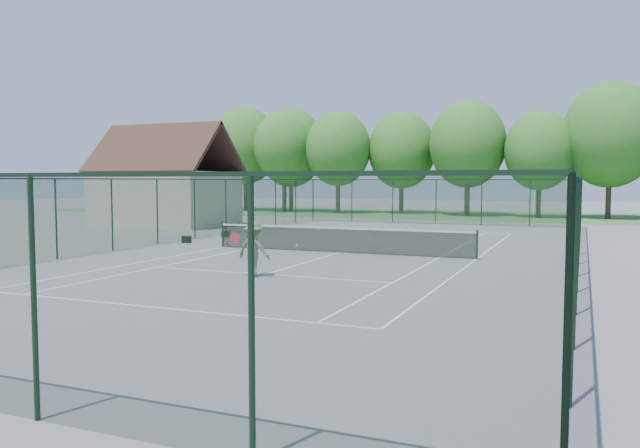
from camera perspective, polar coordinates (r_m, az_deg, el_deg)
The scene contains 10 objects.
ground at distance 25.38m, azimuth 1.76°, elevation -2.64°, with size 140.00×140.00×0.00m, color slate.
grass_far at distance 54.36m, azimuth 13.25°, elevation 0.81°, with size 80.00×16.00×0.01m, color #427939.
court_lines at distance 25.38m, azimuth 1.76°, elevation -2.63°, with size 11.05×23.85×0.01m.
tennis_net at distance 25.32m, azimuth 1.76°, elevation -1.34°, with size 11.08×0.08×1.10m.
fence_enclosure at distance 25.25m, azimuth 1.77°, elevation 0.88°, with size 18.05×36.05×3.02m.
utility_building at distance 41.86m, azimuth -13.95°, elevation 4.14°, with size 8.60×6.27×6.63m.
tree_line_far at distance 54.37m, azimuth 13.35°, elevation 7.12°, with size 39.40×6.40×9.70m.
sports_bag_a at distance 29.95m, azimuth -12.12°, elevation -1.39°, with size 0.41×0.25×0.33m, color black.
sports_bag_b at distance 32.63m, azimuth -8.64°, elevation -0.93°, with size 0.40×0.24×0.31m, color black.
tennis_player at distance 19.11m, azimuth -6.08°, elevation -2.30°, with size 2.18×0.89×1.68m.
Camera 1 is at (9.09, -23.51, 2.93)m, focal length 35.00 mm.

